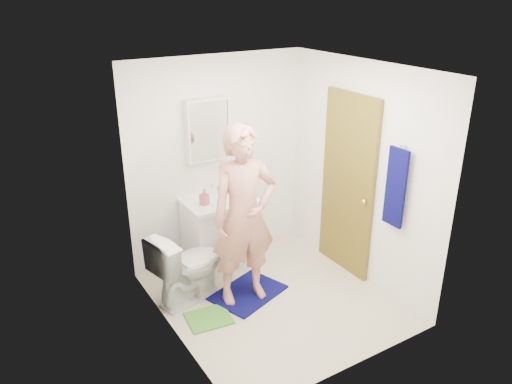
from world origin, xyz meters
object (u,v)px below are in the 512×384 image
soap_dispenser (204,197)px  man (244,216)px  toothbrush_cup (223,190)px  vanity_cabinet (220,235)px  medicine_cabinet (207,130)px  towel (396,188)px  toilet (188,266)px

soap_dispenser → man: man is taller
soap_dispenser → toothbrush_cup: size_ratio=1.49×
soap_dispenser → vanity_cabinet: bearing=15.9°
vanity_cabinet → medicine_cabinet: size_ratio=1.14×
medicine_cabinet → man: size_ratio=0.37×
soap_dispenser → toothbrush_cup: soap_dispenser is taller
vanity_cabinet → medicine_cabinet: medicine_cabinet is taller
medicine_cabinet → towel: bearing=-55.4°
toilet → towel: bearing=-134.6°
medicine_cabinet → towel: (1.18, -1.71, -0.35)m
toilet → toothbrush_cup: bearing=-66.7°
toilet → soap_dispenser: soap_dispenser is taller
toilet → toothbrush_cup: size_ratio=6.53×
medicine_cabinet → toilet: bearing=-132.1°
towel → medicine_cabinet: bearing=124.6°
vanity_cabinet → towel: 2.08m
medicine_cabinet → toilet: 1.50m
vanity_cabinet → toothbrush_cup: bearing=43.5°
vanity_cabinet → soap_dispenser: soap_dispenser is taller
vanity_cabinet → toothbrush_cup: size_ratio=6.58×
vanity_cabinet → soap_dispenser: (-0.20, -0.06, 0.54)m
medicine_cabinet → toothbrush_cup: bearing=-46.3°
vanity_cabinet → towel: size_ratio=1.00×
towel → toilet: size_ratio=1.01×
towel → toilet: 2.23m
soap_dispenser → man: size_ratio=0.10×
man → towel: bearing=-23.0°
medicine_cabinet → man: bearing=-95.8°
toilet → soap_dispenser: size_ratio=4.38×
towel → soap_dispenser: (-1.38, 1.43, -0.31)m
medicine_cabinet → toilet: size_ratio=0.88×
toilet → toothbrush_cup: toothbrush_cup is taller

